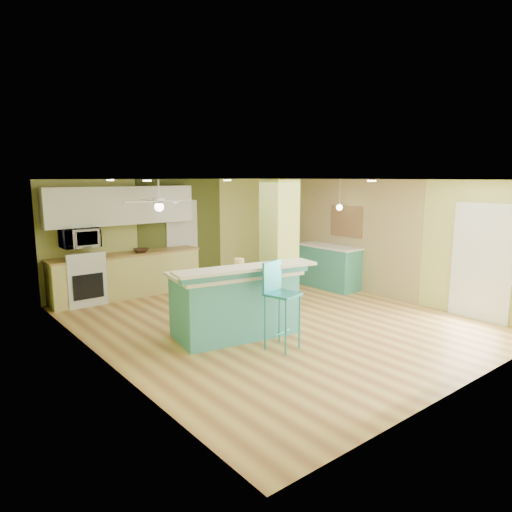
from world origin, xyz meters
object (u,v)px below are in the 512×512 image
at_px(fruit_bowl, 141,250).
at_px(canister, 239,263).
at_px(bar_stool, 278,291).
at_px(side_counter, 329,266).
at_px(peninsula, 235,302).

height_order(fruit_bowl, canister, canister).
relative_size(fruit_bowl, canister, 2.06).
xyz_separation_m(bar_stool, side_counter, (3.47, 2.13, -0.39)).
xyz_separation_m(bar_stool, canister, (0.06, 1.05, 0.25)).
distance_m(side_counter, canister, 3.63).
distance_m(peninsula, bar_stool, 0.93).
distance_m(peninsula, side_counter, 3.86).
bearing_deg(peninsula, side_counter, 29.00).
bearing_deg(canister, fruit_bowl, 95.43).
bearing_deg(fruit_bowl, canister, -84.57).
bearing_deg(canister, peninsula, -140.61).
bearing_deg(side_counter, bar_stool, -148.40).
xyz_separation_m(peninsula, canister, (0.24, 0.20, 0.57)).
relative_size(bar_stool, fruit_bowl, 3.98).
xyz_separation_m(peninsula, fruit_bowl, (-0.06, 3.36, 0.42)).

